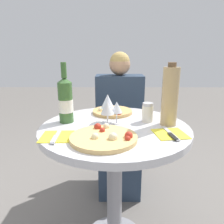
# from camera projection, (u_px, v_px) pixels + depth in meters

# --- Properties ---
(dining_table) EXTENTS (0.82, 0.82, 0.78)m
(dining_table) POSITION_uv_depth(u_px,v_px,m) (115.00, 152.00, 1.24)
(dining_table) COLOR gray
(dining_table) RESTS_ON ground_plane
(chair_behind_diner) EXTENTS (0.38, 0.38, 0.87)m
(chair_behind_diner) POSITION_uv_depth(u_px,v_px,m) (119.00, 134.00, 2.02)
(chair_behind_diner) COLOR #ADADB2
(chair_behind_diner) RESTS_ON ground_plane
(seated_diner) EXTENTS (0.40, 0.44, 1.17)m
(seated_diner) POSITION_uv_depth(u_px,v_px,m) (119.00, 131.00, 1.86)
(seated_diner) COLOR #28384C
(seated_diner) RESTS_ON ground_plane
(pizza_large) EXTENTS (0.31, 0.31, 0.05)m
(pizza_large) POSITION_uv_depth(u_px,v_px,m) (104.00, 137.00, 1.01)
(pizza_large) COLOR #DBB26B
(pizza_large) RESTS_ON dining_table
(pizza_small_far) EXTENTS (0.26, 0.26, 0.05)m
(pizza_small_far) POSITION_uv_depth(u_px,v_px,m) (112.00, 111.00, 1.42)
(pizza_small_far) COLOR tan
(pizza_small_far) RESTS_ON dining_table
(wine_bottle) EXTENTS (0.08, 0.08, 0.34)m
(wine_bottle) POSITION_uv_depth(u_px,v_px,m) (65.00, 100.00, 1.23)
(wine_bottle) COLOR #38602D
(wine_bottle) RESTS_ON dining_table
(tall_carafe) EXTENTS (0.09, 0.09, 0.34)m
(tall_carafe) POSITION_uv_depth(u_px,v_px,m) (170.00, 96.00, 1.17)
(tall_carafe) COLOR tan
(tall_carafe) RESTS_ON dining_table
(sugar_shaker) EXTENTS (0.06, 0.06, 0.11)m
(sugar_shaker) POSITION_uv_depth(u_px,v_px,m) (148.00, 112.00, 1.25)
(sugar_shaker) COLOR silver
(sugar_shaker) RESTS_ON dining_table
(wine_glass_back_left) EXTENTS (0.08, 0.08, 0.16)m
(wine_glass_back_left) POSITION_uv_depth(u_px,v_px,m) (108.00, 102.00, 1.24)
(wine_glass_back_left) COLOR silver
(wine_glass_back_left) RESTS_ON dining_table
(wine_glass_center) EXTENTS (0.06, 0.06, 0.13)m
(wine_glass_center) POSITION_uv_depth(u_px,v_px,m) (117.00, 108.00, 1.21)
(wine_glass_center) COLOR silver
(wine_glass_center) RESTS_ON dining_table
(wine_glass_front_left) EXTENTS (0.07, 0.07, 0.14)m
(wine_glass_front_left) POSITION_uv_depth(u_px,v_px,m) (107.00, 108.00, 1.18)
(wine_glass_front_left) COLOR silver
(wine_glass_front_left) RESTS_ON dining_table
(place_setting_left) EXTENTS (0.16, 0.19, 0.01)m
(place_setting_left) POSITION_uv_depth(u_px,v_px,m) (57.00, 136.00, 1.04)
(place_setting_left) COLOR yellow
(place_setting_left) RESTS_ON dining_table
(place_setting_right) EXTENTS (0.17, 0.19, 0.01)m
(place_setting_right) POSITION_uv_depth(u_px,v_px,m) (170.00, 134.00, 1.07)
(place_setting_right) COLOR yellow
(place_setting_right) RESTS_ON dining_table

